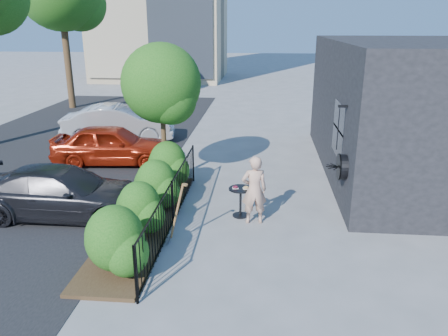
# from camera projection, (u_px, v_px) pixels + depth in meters

# --- Properties ---
(ground) EXTENTS (120.00, 120.00, 0.00)m
(ground) POSITION_uv_depth(u_px,v_px,m) (238.00, 228.00, 10.04)
(ground) COLOR gray
(ground) RESTS_ON ground
(shop_building) EXTENTS (6.22, 9.00, 4.00)m
(shop_building) POSITION_uv_depth(u_px,v_px,m) (429.00, 109.00, 13.17)
(shop_building) COLOR black
(shop_building) RESTS_ON ground
(fence) EXTENTS (0.05, 6.05, 1.10)m
(fence) POSITION_uv_depth(u_px,v_px,m) (173.00, 203.00, 9.99)
(fence) COLOR black
(fence) RESTS_ON ground
(planting_bed) EXTENTS (1.30, 6.00, 0.08)m
(planting_bed) POSITION_uv_depth(u_px,v_px,m) (144.00, 222.00, 10.21)
(planting_bed) COLOR #382616
(planting_bed) RESTS_ON ground
(shrubs) EXTENTS (1.10, 5.60, 1.24)m
(shrubs) POSITION_uv_depth(u_px,v_px,m) (148.00, 195.00, 10.09)
(shrubs) COLOR #174F12
(shrubs) RESTS_ON ground
(patio_tree) EXTENTS (2.20, 2.20, 3.94)m
(patio_tree) POSITION_uv_depth(u_px,v_px,m) (163.00, 88.00, 11.96)
(patio_tree) COLOR #3F2B19
(patio_tree) RESTS_ON ground
(street) EXTENTS (9.00, 30.00, 0.01)m
(street) POSITION_uv_depth(u_px,v_px,m) (18.00, 175.00, 13.47)
(street) COLOR black
(street) RESTS_ON ground
(cafe_table) EXTENTS (0.58, 0.58, 0.77)m
(cafe_table) POSITION_uv_depth(u_px,v_px,m) (241.00, 197.00, 10.49)
(cafe_table) COLOR black
(cafe_table) RESTS_ON ground
(woman) EXTENTS (0.66, 0.49, 1.63)m
(woman) POSITION_uv_depth(u_px,v_px,m) (254.00, 190.00, 10.05)
(woman) COLOR tan
(woman) RESTS_ON ground
(shovel) EXTENTS (0.47, 0.18, 1.41)m
(shovel) POSITION_uv_depth(u_px,v_px,m) (175.00, 217.00, 9.12)
(shovel) COLOR brown
(shovel) RESTS_ON ground
(car_red) EXTENTS (3.98, 1.87, 1.32)m
(car_red) POSITION_uv_depth(u_px,v_px,m) (112.00, 145.00, 14.38)
(car_red) COLOR #981F0C
(car_red) RESTS_ON ground
(car_silver) EXTENTS (4.48, 2.18, 1.42)m
(car_silver) POSITION_uv_depth(u_px,v_px,m) (119.00, 123.00, 17.18)
(car_silver) COLOR #A8A8AD
(car_silver) RESTS_ON ground
(car_darkgrey) EXTENTS (4.22, 1.81, 1.21)m
(car_darkgrey) POSITION_uv_depth(u_px,v_px,m) (62.00, 192.00, 10.49)
(car_darkgrey) COLOR black
(car_darkgrey) RESTS_ON ground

